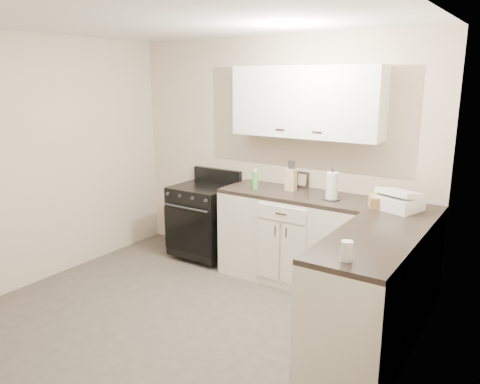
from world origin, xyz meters
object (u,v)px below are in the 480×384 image
Objects in this scene: stove at (203,220)px; wicker_basket at (387,202)px; countertop_grill at (399,203)px; knife_block at (291,180)px; paper_towel at (332,186)px.

wicker_basket is (2.11, -0.02, 0.53)m from stove.
countertop_grill reaches higher than stove.
wicker_basket is 0.93× the size of countertop_grill.
knife_block is 0.67× the size of countertop_grill.
paper_towel is at bearing -15.37° from knife_block.
knife_block is 1.14m from countertop_grill.
stove is 3.60× the size of knife_block.
paper_towel is at bearing -179.82° from wicker_basket.
wicker_basket is (1.02, -0.11, -0.06)m from knife_block.
stove is 1.24m from knife_block.
countertop_grill is (1.13, -0.12, -0.05)m from knife_block.
paper_towel reaches higher than countertop_grill.
wicker_basket is at bearing -163.37° from countertop_grill.
stove is 1.69m from paper_towel.
stove is at bearing -177.44° from knife_block.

